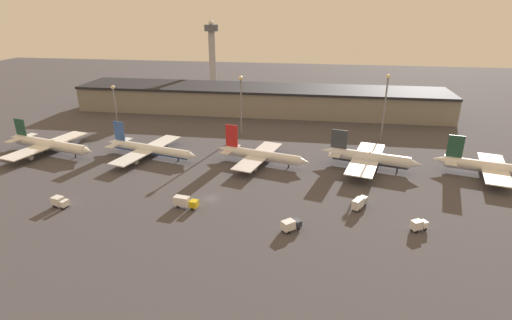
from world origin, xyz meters
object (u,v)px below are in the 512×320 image
(airplane_0, at_px, (49,145))
(service_vehicle_0, at_px, (359,203))
(service_vehicle_3, at_px, (185,202))
(control_tower, at_px, (212,51))
(airplane_2, at_px, (261,155))
(airplane_4, at_px, (499,168))
(service_vehicle_4, at_px, (60,202))
(airplane_1, at_px, (150,149))
(service_vehicle_1, at_px, (291,225))
(service_vehicle_2, at_px, (419,225))
(airplane_3, at_px, (369,158))

(airplane_0, distance_m, service_vehicle_0, 123.68)
(service_vehicle_3, xyz_separation_m, control_tower, (-32.81, 162.75, 24.96))
(airplane_2, bearing_deg, control_tower, 126.38)
(airplane_4, height_order, service_vehicle_4, airplane_4)
(airplane_1, relative_size, service_vehicle_1, 7.32)
(airplane_1, bearing_deg, service_vehicle_2, -9.82)
(airplane_2, relative_size, service_vehicle_2, 7.29)
(service_vehicle_0, relative_size, service_vehicle_2, 1.42)
(service_vehicle_2, height_order, control_tower, control_tower)
(airplane_4, distance_m, service_vehicle_1, 82.82)
(airplane_3, bearing_deg, service_vehicle_3, -130.69)
(airplane_2, xyz_separation_m, airplane_4, (83.60, -0.67, 0.20))
(airplane_2, bearing_deg, airplane_4, 13.98)
(airplane_4, bearing_deg, airplane_0, -165.24)
(airplane_4, bearing_deg, service_vehicle_4, -148.32)
(airplane_2, bearing_deg, service_vehicle_3, -99.90)
(service_vehicle_1, bearing_deg, airplane_3, 19.70)
(airplane_4, distance_m, service_vehicle_4, 144.59)
(control_tower, bearing_deg, service_vehicle_1, -69.25)
(control_tower, bearing_deg, service_vehicle_3, -78.60)
(airplane_1, relative_size, service_vehicle_4, 7.71)
(service_vehicle_0, bearing_deg, airplane_1, 97.58)
(service_vehicle_2, xyz_separation_m, control_tower, (-98.58, 165.79, 25.14))
(airplane_0, xyz_separation_m, airplane_4, (169.87, 0.96, -0.09))
(airplane_1, bearing_deg, service_vehicle_3, -40.64)
(airplane_1, height_order, service_vehicle_2, airplane_1)
(airplane_2, relative_size, service_vehicle_4, 6.79)
(airplane_1, relative_size, service_vehicle_2, 8.27)
(service_vehicle_4, bearing_deg, airplane_4, 32.36)
(service_vehicle_3, bearing_deg, airplane_3, 43.66)
(airplane_0, bearing_deg, airplane_3, 15.87)
(airplane_0, bearing_deg, control_tower, 88.44)
(service_vehicle_1, bearing_deg, service_vehicle_2, -33.99)
(service_vehicle_3, bearing_deg, service_vehicle_4, -163.20)
(service_vehicle_3, bearing_deg, control_tower, 110.18)
(service_vehicle_0, height_order, service_vehicle_2, service_vehicle_0)
(service_vehicle_3, relative_size, control_tower, 0.16)
(service_vehicle_0, bearing_deg, airplane_0, 105.76)
(airplane_3, relative_size, control_tower, 0.80)
(airplane_1, height_order, service_vehicle_3, airplane_1)
(service_vehicle_4, bearing_deg, airplane_1, 92.25)
(service_vehicle_2, height_order, service_vehicle_4, service_vehicle_4)
(service_vehicle_2, bearing_deg, airplane_2, 108.41)
(service_vehicle_3, bearing_deg, airplane_4, 29.24)
(airplane_0, height_order, service_vehicle_4, airplane_0)
(service_vehicle_4, xyz_separation_m, control_tower, (4.34, 167.98, 25.13))
(airplane_0, xyz_separation_m, service_vehicle_2, (134.71, -39.73, -1.76))
(service_vehicle_4, bearing_deg, service_vehicle_1, 12.71)
(service_vehicle_1, bearing_deg, airplane_4, -8.99)
(service_vehicle_1, bearing_deg, service_vehicle_0, -3.88)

